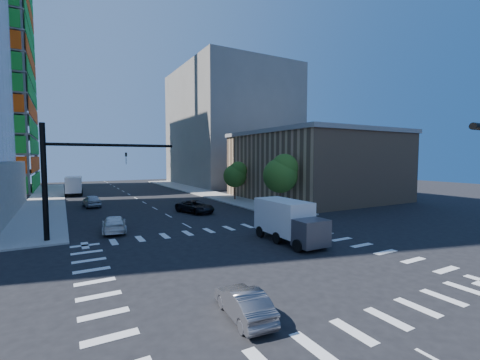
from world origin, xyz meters
TOP-DOWN VIEW (x-y plane):
  - ground at (0.00, 0.00)m, footprint 160.00×160.00m
  - road_markings at (0.00, 0.00)m, footprint 20.00×20.00m
  - sidewalk_ne at (12.50, 40.00)m, footprint 5.00×60.00m
  - sidewalk_nw at (-12.50, 40.00)m, footprint 5.00×60.00m
  - commercial_building at (25.00, 22.00)m, footprint 20.50×22.50m
  - bg_building_ne at (27.00, 55.00)m, footprint 24.00×30.00m
  - signal_mast_nw at (-10.00, 11.50)m, footprint 10.20×0.40m
  - tree_south at (12.63, 13.90)m, footprint 4.16×4.16m
  - tree_north at (12.93, 25.90)m, footprint 3.54×3.52m
  - car_nb_far at (3.31, 18.33)m, footprint 3.93×5.72m
  - car_sb_near at (-6.45, 12.64)m, footprint 2.54×5.01m
  - car_sb_mid at (-6.94, 29.31)m, footprint 2.23×4.81m
  - car_sb_cross at (-4.05, -6.07)m, footprint 1.67×3.84m
  - box_truck_near at (4.87, 2.22)m, footprint 2.63×6.05m
  - box_truck_far at (-8.50, 45.69)m, footprint 3.05×6.34m

SIDE VIEW (x-z plane):
  - ground at x=0.00m, z-range 0.00..0.00m
  - road_markings at x=0.00m, z-range 0.00..0.01m
  - sidewalk_ne at x=12.50m, z-range 0.00..0.15m
  - sidewalk_nw at x=-12.50m, z-range 0.00..0.15m
  - car_sb_cross at x=-4.05m, z-range 0.00..1.23m
  - car_sb_near at x=-6.45m, z-range 0.00..1.40m
  - car_nb_far at x=3.31m, z-range 0.00..1.45m
  - car_sb_mid at x=-6.94m, z-range 0.00..1.60m
  - box_truck_near at x=4.87m, z-range -0.18..2.98m
  - box_truck_far at x=-8.50m, z-range -0.19..3.05m
  - tree_north at x=12.93m, z-range 1.10..6.88m
  - tree_south at x=12.63m, z-range 1.27..8.10m
  - commercial_building at x=25.00m, z-range 0.01..10.61m
  - signal_mast_nw at x=-10.00m, z-range 0.99..9.99m
  - bg_building_ne at x=27.00m, z-range 0.00..28.00m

